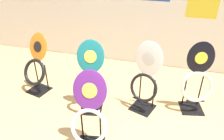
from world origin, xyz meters
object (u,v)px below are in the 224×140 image
(toilet_seat_display_orange_sun, at_px, (36,67))
(toilet_seat_display_purple_note, at_px, (89,116))
(toilet_seat_display_teal_sax, at_px, (90,80))
(toilet_seat_display_white_plain, at_px, (146,78))
(toilet_seat_display_jazz_black, at_px, (197,81))

(toilet_seat_display_orange_sun, height_order, toilet_seat_display_purple_note, toilet_seat_display_orange_sun)
(toilet_seat_display_orange_sun, xyz_separation_m, toilet_seat_display_teal_sax, (0.88, -0.17, 0.03))
(toilet_seat_display_teal_sax, relative_size, toilet_seat_display_purple_note, 1.07)
(toilet_seat_display_white_plain, xyz_separation_m, toilet_seat_display_purple_note, (-0.44, -0.76, -0.06))
(toilet_seat_display_orange_sun, height_order, toilet_seat_display_teal_sax, toilet_seat_display_teal_sax)
(toilet_seat_display_white_plain, bearing_deg, toilet_seat_display_teal_sax, -164.39)
(toilet_seat_display_orange_sun, distance_m, toilet_seat_display_teal_sax, 0.89)
(toilet_seat_display_white_plain, xyz_separation_m, toilet_seat_display_teal_sax, (-0.65, -0.18, -0.03))
(toilet_seat_display_teal_sax, bearing_deg, toilet_seat_display_jazz_black, 14.55)
(toilet_seat_display_orange_sun, height_order, toilet_seat_display_white_plain, toilet_seat_display_white_plain)
(toilet_seat_display_white_plain, height_order, toilet_seat_display_purple_note, toilet_seat_display_white_plain)
(toilet_seat_display_purple_note, height_order, toilet_seat_display_jazz_black, toilet_seat_display_jazz_black)
(toilet_seat_display_teal_sax, bearing_deg, toilet_seat_display_orange_sun, 168.75)
(toilet_seat_display_purple_note, xyz_separation_m, toilet_seat_display_jazz_black, (1.05, 0.91, 0.03))
(toilet_seat_display_purple_note, relative_size, toilet_seat_display_jazz_black, 0.91)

